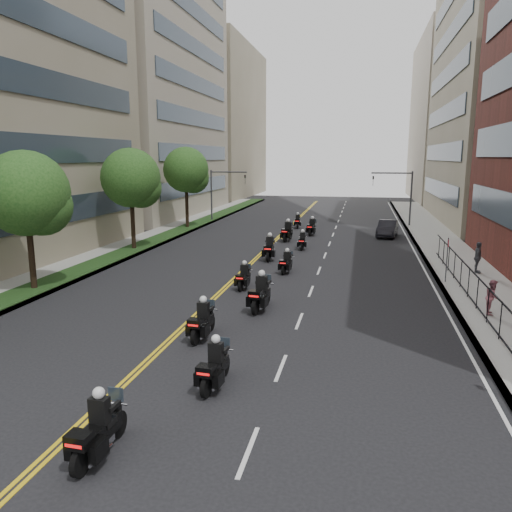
{
  "coord_description": "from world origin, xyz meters",
  "views": [
    {
      "loc": [
        5.65,
        -10.64,
        7.01
      ],
      "look_at": [
        0.35,
        14.36,
        1.92
      ],
      "focal_mm": 35.0,
      "sensor_mm": 36.0,
      "label": 1
    }
  ],
  "objects_px": {
    "motorcycle_1": "(215,367)",
    "motorcycle_10": "(298,222)",
    "motorcycle_0": "(98,431)",
    "pedestrian_c": "(478,257)",
    "motorcycle_9": "(312,228)",
    "motorcycle_3": "(261,294)",
    "motorcycle_6": "(270,249)",
    "motorcycle_8": "(288,232)",
    "pedestrian_b": "(493,297)",
    "motorcycle_4": "(244,278)",
    "motorcycle_5": "(287,263)",
    "parked_sedan": "(387,228)",
    "motorcycle_2": "(202,322)",
    "motorcycle_7": "(302,241)"
  },
  "relations": [
    {
      "from": "motorcycle_0",
      "to": "motorcycle_3",
      "type": "height_order",
      "value": "motorcycle_3"
    },
    {
      "from": "motorcycle_6",
      "to": "motorcycle_2",
      "type": "bearing_deg",
      "value": -92.8
    },
    {
      "from": "motorcycle_1",
      "to": "motorcycle_4",
      "type": "relative_size",
      "value": 1.09
    },
    {
      "from": "motorcycle_6",
      "to": "pedestrian_b",
      "type": "height_order",
      "value": "motorcycle_6"
    },
    {
      "from": "motorcycle_5",
      "to": "parked_sedan",
      "type": "xyz_separation_m",
      "value": [
        6.72,
        15.92,
        0.13
      ]
    },
    {
      "from": "motorcycle_2",
      "to": "motorcycle_3",
      "type": "relative_size",
      "value": 0.9
    },
    {
      "from": "motorcycle_0",
      "to": "parked_sedan",
      "type": "relative_size",
      "value": 0.53
    },
    {
      "from": "motorcycle_6",
      "to": "motorcycle_10",
      "type": "distance_m",
      "value": 16.13
    },
    {
      "from": "motorcycle_6",
      "to": "motorcycle_8",
      "type": "height_order",
      "value": "motorcycle_8"
    },
    {
      "from": "motorcycle_3",
      "to": "motorcycle_7",
      "type": "bearing_deg",
      "value": 95.74
    },
    {
      "from": "motorcycle_4",
      "to": "motorcycle_5",
      "type": "height_order",
      "value": "motorcycle_4"
    },
    {
      "from": "motorcycle_8",
      "to": "motorcycle_3",
      "type": "bearing_deg",
      "value": -78.83
    },
    {
      "from": "motorcycle_3",
      "to": "motorcycle_4",
      "type": "xyz_separation_m",
      "value": [
        -1.65,
        3.59,
        -0.14
      ]
    },
    {
      "from": "motorcycle_0",
      "to": "motorcycle_1",
      "type": "distance_m",
      "value": 4.42
    },
    {
      "from": "motorcycle_3",
      "to": "motorcycle_8",
      "type": "height_order",
      "value": "motorcycle_8"
    },
    {
      "from": "motorcycle_2",
      "to": "motorcycle_10",
      "type": "relative_size",
      "value": 1.09
    },
    {
      "from": "motorcycle_10",
      "to": "pedestrian_c",
      "type": "relative_size",
      "value": 1.12
    },
    {
      "from": "motorcycle_1",
      "to": "pedestrian_b",
      "type": "distance_m",
      "value": 13.59
    },
    {
      "from": "motorcycle_2",
      "to": "pedestrian_b",
      "type": "relative_size",
      "value": 1.48
    },
    {
      "from": "motorcycle_3",
      "to": "motorcycle_8",
      "type": "xyz_separation_m",
      "value": [
        -1.63,
        19.52,
        0.0
      ]
    },
    {
      "from": "parked_sedan",
      "to": "pedestrian_c",
      "type": "xyz_separation_m",
      "value": [
        4.59,
        -14.2,
        0.36
      ]
    },
    {
      "from": "motorcycle_0",
      "to": "pedestrian_c",
      "type": "xyz_separation_m",
      "value": [
        12.81,
        21.69,
        0.41
      ]
    },
    {
      "from": "motorcycle_7",
      "to": "motorcycle_6",
      "type": "bearing_deg",
      "value": -113.45
    },
    {
      "from": "motorcycle_5",
      "to": "pedestrian_b",
      "type": "xyz_separation_m",
      "value": [
        10.19,
        -6.74,
        0.33
      ]
    },
    {
      "from": "motorcycle_6",
      "to": "motorcycle_8",
      "type": "relative_size",
      "value": 1.0
    },
    {
      "from": "motorcycle_0",
      "to": "motorcycle_6",
      "type": "distance_m",
      "value": 23.64
    },
    {
      "from": "motorcycle_1",
      "to": "motorcycle_9",
      "type": "distance_m",
      "value": 31.17
    },
    {
      "from": "motorcycle_0",
      "to": "motorcycle_3",
      "type": "bearing_deg",
      "value": 85.42
    },
    {
      "from": "pedestrian_c",
      "to": "parked_sedan",
      "type": "bearing_deg",
      "value": 25.69
    },
    {
      "from": "motorcycle_0",
      "to": "motorcycle_3",
      "type": "xyz_separation_m",
      "value": [
        1.45,
        12.18,
        0.06
      ]
    },
    {
      "from": "motorcycle_9",
      "to": "motorcycle_10",
      "type": "distance_m",
      "value": 4.88
    },
    {
      "from": "motorcycle_4",
      "to": "pedestrian_b",
      "type": "relative_size",
      "value": 1.33
    },
    {
      "from": "motorcycle_1",
      "to": "motorcycle_2",
      "type": "distance_m",
      "value": 4.31
    },
    {
      "from": "motorcycle_3",
      "to": "pedestrian_b",
      "type": "relative_size",
      "value": 1.63
    },
    {
      "from": "motorcycle_1",
      "to": "motorcycle_10",
      "type": "height_order",
      "value": "motorcycle_1"
    },
    {
      "from": "motorcycle_8",
      "to": "motorcycle_10",
      "type": "xyz_separation_m",
      "value": [
        -0.17,
        8.07,
        -0.13
      ]
    },
    {
      "from": "motorcycle_4",
      "to": "pedestrian_b",
      "type": "xyz_separation_m",
      "value": [
        11.89,
        -2.53,
        0.32
      ]
    },
    {
      "from": "motorcycle_10",
      "to": "pedestrian_c",
      "type": "bearing_deg",
      "value": -58.27
    },
    {
      "from": "motorcycle_5",
      "to": "parked_sedan",
      "type": "bearing_deg",
      "value": 74.3
    },
    {
      "from": "motorcycle_3",
      "to": "motorcycle_10",
      "type": "distance_m",
      "value": 27.65
    },
    {
      "from": "motorcycle_3",
      "to": "motorcycle_4",
      "type": "distance_m",
      "value": 3.95
    },
    {
      "from": "motorcycle_8",
      "to": "parked_sedan",
      "type": "xyz_separation_m",
      "value": [
        8.39,
        4.19,
        -0.02
      ]
    },
    {
      "from": "motorcycle_8",
      "to": "pedestrian_c",
      "type": "xyz_separation_m",
      "value": [
        12.98,
        -10.01,
        0.34
      ]
    },
    {
      "from": "motorcycle_1",
      "to": "parked_sedan",
      "type": "xyz_separation_m",
      "value": [
        6.58,
        31.79,
        0.07
      ]
    },
    {
      "from": "motorcycle_0",
      "to": "motorcycle_6",
      "type": "bearing_deg",
      "value": 92.81
    },
    {
      "from": "motorcycle_10",
      "to": "pedestrian_c",
      "type": "xyz_separation_m",
      "value": [
        13.15,
        -18.08,
        0.47
      ]
    },
    {
      "from": "motorcycle_9",
      "to": "pedestrian_c",
      "type": "relative_size",
      "value": 1.26
    },
    {
      "from": "motorcycle_9",
      "to": "motorcycle_6",
      "type": "bearing_deg",
      "value": -92.18
    },
    {
      "from": "motorcycle_0",
      "to": "parked_sedan",
      "type": "distance_m",
      "value": 36.82
    },
    {
      "from": "motorcycle_2",
      "to": "motorcycle_5",
      "type": "distance_m",
      "value": 12.01
    }
  ]
}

